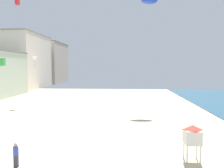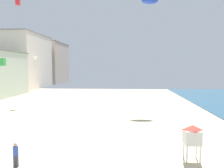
{
  "view_description": "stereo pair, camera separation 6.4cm",
  "coord_description": "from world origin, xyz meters",
  "px_view_note": "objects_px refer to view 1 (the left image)",
  "views": [
    {
      "loc": [
        6.21,
        -6.48,
        6.64
      ],
      "look_at": [
        5.0,
        14.61,
        5.0
      ],
      "focal_mm": 36.64,
      "sensor_mm": 36.0,
      "label": 1
    },
    {
      "loc": [
        6.27,
        -6.48,
        6.64
      ],
      "look_at": [
        5.0,
        14.61,
        5.0
      ],
      "focal_mm": 36.64,
      "sensor_mm": 36.0,
      "label": 2
    }
  ],
  "objects_px": {
    "kite_green_box": "(2,62)",
    "kite_blue_parafoil": "(149,1)",
    "lifeguard_stand": "(192,135)",
    "kite_red_box": "(17,2)",
    "kite_flyer": "(16,154)",
    "kite_white_delta": "(35,58)"
  },
  "relations": [
    {
      "from": "kite_flyer",
      "to": "kite_red_box",
      "type": "xyz_separation_m",
      "value": [
        -13.05,
        28.45,
        17.72
      ]
    },
    {
      "from": "kite_green_box",
      "to": "kite_white_delta",
      "type": "height_order",
      "value": "kite_white_delta"
    },
    {
      "from": "lifeguard_stand",
      "to": "kite_white_delta",
      "type": "distance_m",
      "value": 31.97
    },
    {
      "from": "lifeguard_stand",
      "to": "kite_green_box",
      "type": "bearing_deg",
      "value": 150.41
    },
    {
      "from": "kite_green_box",
      "to": "lifeguard_stand",
      "type": "bearing_deg",
      "value": -39.3
    },
    {
      "from": "kite_green_box",
      "to": "kite_red_box",
      "type": "relative_size",
      "value": 1.14
    },
    {
      "from": "lifeguard_stand",
      "to": "kite_blue_parafoil",
      "type": "relative_size",
      "value": 0.9
    },
    {
      "from": "lifeguard_stand",
      "to": "kite_red_box",
      "type": "xyz_separation_m",
      "value": [
        -24.93,
        26.69,
        16.8
      ]
    },
    {
      "from": "kite_blue_parafoil",
      "to": "kite_green_box",
      "type": "bearing_deg",
      "value": -167.5
    },
    {
      "from": "lifeguard_stand",
      "to": "kite_red_box",
      "type": "height_order",
      "value": "kite_red_box"
    },
    {
      "from": "kite_red_box",
      "to": "lifeguard_stand",
      "type": "bearing_deg",
      "value": -46.95
    },
    {
      "from": "kite_blue_parafoil",
      "to": "lifeguard_stand",
      "type": "bearing_deg",
      "value": -88.9
    },
    {
      "from": "kite_white_delta",
      "to": "kite_green_box",
      "type": "bearing_deg",
      "value": -140.77
    },
    {
      "from": "kite_flyer",
      "to": "lifeguard_stand",
      "type": "relative_size",
      "value": 0.64
    },
    {
      "from": "lifeguard_stand",
      "to": "kite_green_box",
      "type": "height_order",
      "value": "kite_green_box"
    },
    {
      "from": "kite_red_box",
      "to": "kite_blue_parafoil",
      "type": "bearing_deg",
      "value": -2.47
    },
    {
      "from": "lifeguard_stand",
      "to": "kite_white_delta",
      "type": "xyz_separation_m",
      "value": [
        -20.67,
        23.59,
        6.21
      ]
    },
    {
      "from": "kite_blue_parafoil",
      "to": "kite_red_box",
      "type": "height_order",
      "value": "kite_red_box"
    },
    {
      "from": "kite_blue_parafoil",
      "to": "kite_red_box",
      "type": "relative_size",
      "value": 2.63
    },
    {
      "from": "kite_blue_parafoil",
      "to": "kite_red_box",
      "type": "distance_m",
      "value": 24.47
    },
    {
      "from": "kite_green_box",
      "to": "kite_red_box",
      "type": "bearing_deg",
      "value": 91.62
    },
    {
      "from": "kite_green_box",
      "to": "kite_blue_parafoil",
      "type": "distance_m",
      "value": 27.1
    }
  ]
}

